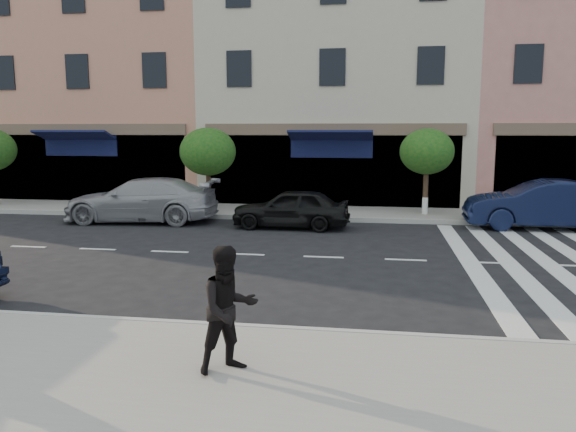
% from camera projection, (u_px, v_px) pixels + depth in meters
% --- Properties ---
extents(ground, '(120.00, 120.00, 0.00)m').
position_uv_depth(ground, '(303.00, 307.00, 10.02)').
color(ground, black).
rests_on(ground, ground).
extents(sidewalk_near, '(60.00, 4.50, 0.15)m').
position_uv_depth(sidewalk_near, '(260.00, 402.00, 6.34)').
color(sidewalk_near, gray).
rests_on(sidewalk_near, ground).
extents(sidewalk_far, '(60.00, 3.00, 0.15)m').
position_uv_depth(sidewalk_far, '(341.00, 213.00, 20.75)').
color(sidewalk_far, gray).
rests_on(sidewalk_far, ground).
extents(building_west_mid, '(10.00, 9.00, 14.00)m').
position_uv_depth(building_west_mid, '(124.00, 49.00, 27.23)').
color(building_west_mid, tan).
rests_on(building_west_mid, ground).
extents(building_centre, '(11.00, 9.00, 11.00)m').
position_uv_depth(building_centre, '(340.00, 78.00, 25.86)').
color(building_centre, beige).
rests_on(building_centre, ground).
extents(street_tree_wb, '(2.10, 2.10, 3.06)m').
position_uv_depth(street_tree_wb, '(208.00, 152.00, 20.98)').
color(street_tree_wb, '#473323').
rests_on(street_tree_wb, sidewalk_far).
extents(street_tree_c, '(1.90, 1.90, 3.04)m').
position_uv_depth(street_tree_c, '(427.00, 152.00, 19.75)').
color(street_tree_c, '#473323').
rests_on(street_tree_c, sidewalk_far).
extents(walker, '(0.98, 0.95, 1.59)m').
position_uv_depth(walker, '(229.00, 309.00, 6.90)').
color(walker, black).
rests_on(walker, sidewalk_near).
extents(car_far_left, '(5.34, 2.49, 1.51)m').
position_uv_depth(car_far_left, '(141.00, 200.00, 19.20)').
color(car_far_left, '#96969B').
rests_on(car_far_left, ground).
extents(car_far_mid, '(3.78, 1.59, 1.28)m').
position_uv_depth(car_far_mid, '(291.00, 208.00, 17.99)').
color(car_far_mid, black).
rests_on(car_far_mid, ground).
extents(car_far_right, '(4.81, 1.82, 1.57)m').
position_uv_depth(car_far_right, '(543.00, 205.00, 17.79)').
color(car_far_right, black).
rests_on(car_far_right, ground).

